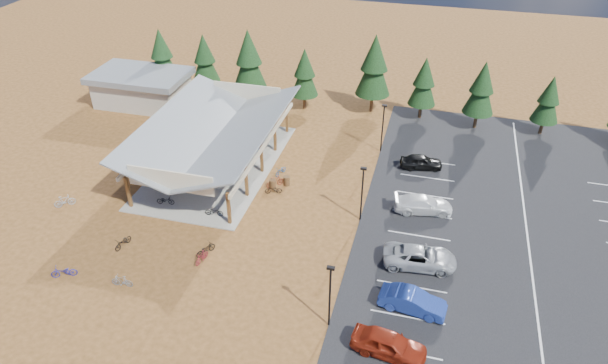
% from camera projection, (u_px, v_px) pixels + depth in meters
% --- Properties ---
extents(ground, '(140.00, 140.00, 0.00)m').
position_uv_depth(ground, '(297.00, 224.00, 45.20)').
color(ground, '#563716').
rests_on(ground, ground).
extents(asphalt_lot, '(27.00, 44.00, 0.04)m').
position_uv_depth(asphalt_lot, '(528.00, 238.00, 43.62)').
color(asphalt_lot, black).
rests_on(asphalt_lot, ground).
extents(concrete_pad, '(10.60, 18.60, 0.10)m').
position_uv_depth(concrete_pad, '(218.00, 165.00, 52.99)').
color(concrete_pad, gray).
rests_on(concrete_pad, ground).
extents(bike_pavilion, '(11.65, 19.40, 4.97)m').
position_uv_depth(bike_pavilion, '(214.00, 131.00, 50.91)').
color(bike_pavilion, '#583519').
rests_on(bike_pavilion, concrete_pad).
extents(outbuilding, '(11.00, 7.00, 3.90)m').
position_uv_depth(outbuilding, '(142.00, 88.00, 63.80)').
color(outbuilding, '#ADA593').
rests_on(outbuilding, ground).
extents(lamp_post_0, '(0.50, 0.25, 5.14)m').
position_uv_depth(lamp_post_0, '(330.00, 292.00, 34.41)').
color(lamp_post_0, black).
rests_on(lamp_post_0, ground).
extents(lamp_post_1, '(0.50, 0.25, 5.14)m').
position_uv_depth(lamp_post_1, '(362.00, 190.00, 44.11)').
color(lamp_post_1, black).
rests_on(lamp_post_1, ground).
extents(lamp_post_2, '(0.50, 0.25, 5.14)m').
position_uv_depth(lamp_post_2, '(383.00, 125.00, 53.80)').
color(lamp_post_2, black).
rests_on(lamp_post_2, ground).
extents(trash_bin_0, '(0.60, 0.60, 0.90)m').
position_uv_depth(trash_bin_0, '(272.00, 184.00, 49.47)').
color(trash_bin_0, '#51361C').
rests_on(trash_bin_0, ground).
extents(trash_bin_1, '(0.60, 0.60, 0.90)m').
position_uv_depth(trash_bin_1, '(287.00, 181.00, 49.90)').
color(trash_bin_1, '#51361C').
rests_on(trash_bin_1, ground).
extents(pine_0, '(3.41, 3.41, 7.95)m').
position_uv_depth(pine_0, '(162.00, 54.00, 65.25)').
color(pine_0, '#382314').
rests_on(pine_0, ground).
extents(pine_1, '(3.28, 3.28, 7.64)m').
position_uv_depth(pine_1, '(205.00, 59.00, 64.46)').
color(pine_1, '#382314').
rests_on(pine_1, ground).
extents(pine_2, '(3.88, 3.88, 9.03)m').
position_uv_depth(pine_2, '(249.00, 59.00, 61.84)').
color(pine_2, '#382314').
rests_on(pine_2, ground).
extents(pine_3, '(3.12, 3.12, 7.28)m').
position_uv_depth(pine_3, '(305.00, 73.00, 61.35)').
color(pine_3, '#382314').
rests_on(pine_3, ground).
extents(pine_4, '(3.92, 3.92, 9.12)m').
position_uv_depth(pine_4, '(374.00, 66.00, 60.11)').
color(pine_4, '#382314').
rests_on(pine_4, ground).
extents(pine_5, '(3.08, 3.08, 7.18)m').
position_uv_depth(pine_5, '(424.00, 82.00, 59.33)').
color(pine_5, '#382314').
rests_on(pine_5, ground).
extents(pine_6, '(3.28, 3.28, 7.65)m').
position_uv_depth(pine_6, '(482.00, 88.00, 57.14)').
color(pine_6, '#382314').
rests_on(pine_6, ground).
extents(pine_7, '(2.85, 2.85, 6.65)m').
position_uv_depth(pine_7, '(549.00, 99.00, 56.26)').
color(pine_7, '#382314').
rests_on(pine_7, ground).
extents(bike_0, '(1.64, 0.78, 0.83)m').
position_uv_depth(bike_0, '(165.00, 200.00, 47.18)').
color(bike_0, black).
rests_on(bike_0, concrete_pad).
extents(bike_1, '(1.67, 0.50, 1.00)m').
position_uv_depth(bike_1, '(178.00, 164.00, 52.01)').
color(bike_1, gray).
rests_on(bike_1, concrete_pad).
extents(bike_2, '(1.72, 1.01, 0.85)m').
position_uv_depth(bike_2, '(203.00, 139.00, 56.37)').
color(bike_2, navy).
rests_on(bike_2, concrete_pad).
extents(bike_3, '(1.74, 0.49, 1.05)m').
position_uv_depth(bike_3, '(212.00, 126.00, 58.63)').
color(bike_3, maroon).
rests_on(bike_3, concrete_pad).
extents(bike_4, '(1.64, 0.70, 0.84)m').
position_uv_depth(bike_4, '(214.00, 211.00, 45.79)').
color(bike_4, black).
rests_on(bike_4, concrete_pad).
extents(bike_5, '(1.48, 0.44, 0.89)m').
position_uv_depth(bike_5, '(211.00, 185.00, 49.15)').
color(bike_5, gray).
rests_on(bike_5, concrete_pad).
extents(bike_6, '(1.89, 0.89, 0.95)m').
position_uv_depth(bike_6, '(253.00, 149.00, 54.58)').
color(bike_6, '#1047A0').
rests_on(bike_6, concrete_pad).
extents(bike_7, '(1.58, 0.85, 0.92)m').
position_uv_depth(bike_7, '(268.00, 128.00, 58.44)').
color(bike_7, maroon).
rests_on(bike_7, concrete_pad).
extents(bike_8, '(0.94, 1.82, 0.91)m').
position_uv_depth(bike_8, '(123.00, 242.00, 42.51)').
color(bike_8, black).
rests_on(bike_8, ground).
extents(bike_9, '(1.70, 1.53, 1.07)m').
position_uv_depth(bike_9, '(65.00, 201.00, 47.04)').
color(bike_9, '#9D9FA5').
rests_on(bike_9, ground).
extents(bike_10, '(1.96, 1.38, 0.98)m').
position_uv_depth(bike_10, '(64.00, 272.00, 39.62)').
color(bike_10, navy).
rests_on(bike_10, ground).
extents(bike_11, '(0.76, 1.58, 0.92)m').
position_uv_depth(bike_11, '(202.00, 257.00, 41.04)').
color(bike_11, maroon).
rests_on(bike_11, ground).
extents(bike_12, '(1.40, 1.84, 0.93)m').
position_uv_depth(bike_12, '(206.00, 249.00, 41.78)').
color(bike_12, black).
rests_on(bike_12, ground).
extents(bike_13, '(1.66, 0.59, 0.98)m').
position_uv_depth(bike_13, '(122.00, 281.00, 38.82)').
color(bike_13, gray).
rests_on(bike_13, ground).
extents(bike_14, '(1.03, 1.71, 0.85)m').
position_uv_depth(bike_14, '(281.00, 171.00, 51.40)').
color(bike_14, '#24548E').
rests_on(bike_14, ground).
extents(bike_15, '(1.62, 1.65, 1.08)m').
position_uv_depth(bike_15, '(275.00, 182.00, 49.62)').
color(bike_15, brown).
rests_on(bike_15, ground).
extents(bike_16, '(1.61, 0.98, 0.80)m').
position_uv_depth(bike_16, '(273.00, 190.00, 48.76)').
color(bike_16, black).
rests_on(bike_16, ground).
extents(car_0, '(4.95, 2.52, 1.61)m').
position_uv_depth(car_0, '(389.00, 344.00, 33.63)').
color(car_0, maroon).
rests_on(car_0, asphalt_lot).
extents(car_1, '(4.73, 2.13, 1.51)m').
position_uv_depth(car_1, '(413.00, 301.00, 36.74)').
color(car_1, navy).
rests_on(car_1, asphalt_lot).
extents(car_2, '(5.72, 3.09, 1.52)m').
position_uv_depth(car_2, '(420.00, 257.00, 40.50)').
color(car_2, '#9EA0A5').
rests_on(car_2, asphalt_lot).
extents(car_3, '(5.28, 2.91, 1.45)m').
position_uv_depth(car_3, '(423.00, 204.00, 46.26)').
color(car_3, silver).
rests_on(car_3, asphalt_lot).
extents(car_4, '(4.25, 2.35, 1.37)m').
position_uv_depth(car_4, '(421.00, 162.00, 52.21)').
color(car_4, black).
rests_on(car_4, asphalt_lot).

